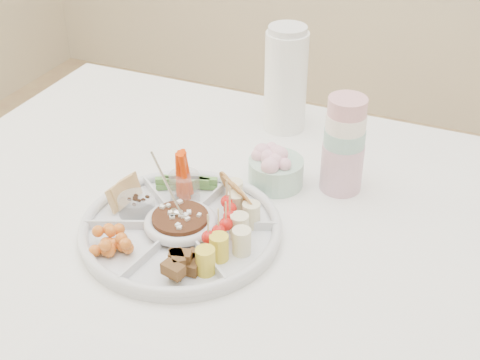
% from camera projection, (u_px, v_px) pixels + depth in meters
% --- Properties ---
extents(dining_table, '(1.52, 1.02, 0.76)m').
position_uv_depth(dining_table, '(258.00, 348.00, 1.54)').
color(dining_table, white).
rests_on(dining_table, floor).
extents(party_tray, '(0.50, 0.50, 0.04)m').
position_uv_depth(party_tray, '(181.00, 226.00, 1.27)').
color(party_tray, silver).
rests_on(party_tray, dining_table).
extents(bean_dip, '(0.14, 0.14, 0.04)m').
position_uv_depth(bean_dip, '(180.00, 223.00, 1.27)').
color(bean_dip, '#482E1A').
rests_on(bean_dip, party_tray).
extents(tortillas, '(0.12, 0.12, 0.05)m').
position_uv_depth(tortillas, '(240.00, 198.00, 1.31)').
color(tortillas, '#B4842B').
rests_on(tortillas, party_tray).
extents(carrot_cucumber, '(0.16, 0.16, 0.11)m').
position_uv_depth(carrot_cucumber, '(185.00, 171.00, 1.36)').
color(carrot_cucumber, '#E73903').
rests_on(carrot_cucumber, party_tray).
extents(pita_raisins, '(0.13, 0.13, 0.05)m').
position_uv_depth(pita_raisins, '(126.00, 197.00, 1.31)').
color(pita_raisins, tan).
rests_on(pita_raisins, party_tray).
extents(cherries, '(0.13, 0.13, 0.04)m').
position_uv_depth(cherries, '(115.00, 241.00, 1.21)').
color(cherries, orange).
rests_on(cherries, party_tray).
extents(granola_chunks, '(0.13, 0.13, 0.04)m').
position_uv_depth(granola_chunks, '(174.00, 265.00, 1.15)').
color(granola_chunks, '#503724').
rests_on(granola_chunks, party_tray).
extents(banana_tomato, '(0.15, 0.15, 0.09)m').
position_uv_depth(banana_tomato, '(239.00, 232.00, 1.19)').
color(banana_tomato, '#EFE98B').
rests_on(banana_tomato, party_tray).
extents(cup_stack, '(0.11, 0.11, 0.24)m').
position_uv_depth(cup_stack, '(344.00, 138.00, 1.36)').
color(cup_stack, '#B6CFA7').
rests_on(cup_stack, dining_table).
extents(thermos, '(0.11, 0.11, 0.26)m').
position_uv_depth(thermos, '(286.00, 78.00, 1.58)').
color(thermos, white).
rests_on(thermos, dining_table).
extents(flower_bowl, '(0.14, 0.14, 0.09)m').
position_uv_depth(flower_bowl, '(276.00, 166.00, 1.41)').
color(flower_bowl, '#9DC1AE').
rests_on(flower_bowl, dining_table).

